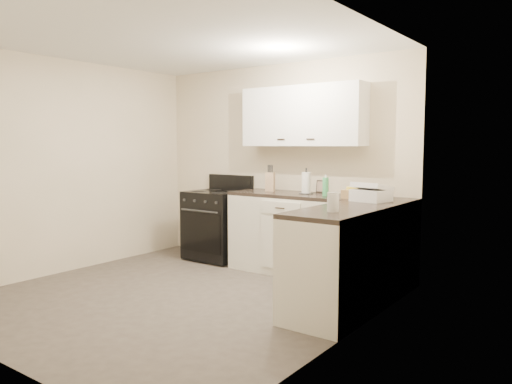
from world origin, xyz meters
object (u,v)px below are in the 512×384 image
Objects in this scene: stove at (217,225)px; knife_block at (270,182)px; paper_towel at (306,183)px; wicker_basket at (357,194)px; countertop_grill at (371,195)px.

knife_block is (0.79, 0.08, 0.59)m from stove.
stove is 3.54× the size of paper_towel.
knife_block is at bearing 5.77° from stove.
knife_block reaches higher than stove.
knife_block is 1.23m from wicker_basket.
wicker_basket is at bearing -11.61° from paper_towel.
countertop_grill is at bearing -5.80° from stove.
stove is 3.84× the size of knife_block.
wicker_basket is 0.26m from countertop_grill.
stove is at bearing -175.76° from countertop_grill.
stove is at bearing -177.47° from paper_towel.
knife_block is 0.52m from paper_towel.
countertop_grill reaches higher than stove.
paper_towel is (0.52, -0.02, 0.01)m from knife_block.
stove is 2.72× the size of countertop_grill.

